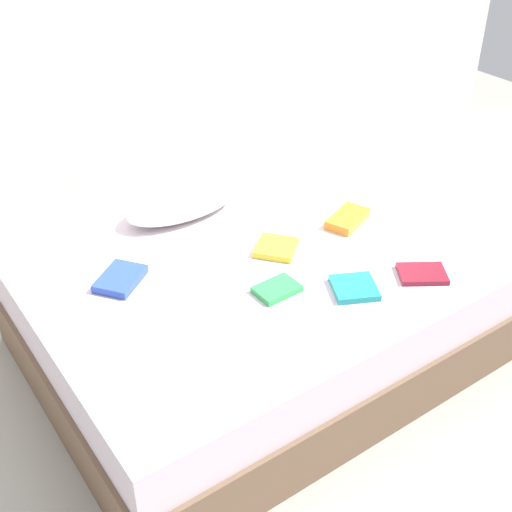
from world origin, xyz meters
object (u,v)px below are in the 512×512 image
(bed, at_px, (262,303))
(textbook_yellow, at_px, (276,248))
(textbook_green, at_px, (277,289))
(pillow, at_px, (183,202))
(textbook_orange, at_px, (348,219))
(textbook_teal, at_px, (354,288))
(textbook_maroon, at_px, (422,274))
(textbook_blue, at_px, (120,279))

(bed, relative_size, textbook_yellow, 11.54)
(textbook_green, distance_m, textbook_yellow, 0.30)
(pillow, height_order, textbook_green, pillow)
(pillow, relative_size, textbook_yellow, 3.33)
(textbook_yellow, bearing_deg, textbook_green, -75.71)
(bed, bearing_deg, textbook_green, -112.22)
(pillow, bearing_deg, textbook_orange, -40.57)
(textbook_orange, distance_m, textbook_teal, 0.53)
(textbook_maroon, relative_size, textbook_teal, 1.12)
(textbook_teal, bearing_deg, textbook_orange, 77.73)
(textbook_blue, relative_size, textbook_yellow, 1.20)
(textbook_green, bearing_deg, textbook_orange, 20.44)
(textbook_maroon, bearing_deg, textbook_green, -171.69)
(pillow, bearing_deg, textbook_green, -89.80)
(textbook_maroon, height_order, textbook_teal, textbook_teal)
(textbook_yellow, bearing_deg, textbook_maroon, -2.38)
(bed, xyz_separation_m, textbook_teal, (0.16, -0.41, 0.27))
(textbook_blue, bearing_deg, textbook_teal, -75.14)
(textbook_orange, bearing_deg, bed, 159.57)
(bed, xyz_separation_m, textbook_yellow, (0.08, 0.01, 0.27))
(bed, height_order, textbook_blue, textbook_blue)
(textbook_blue, relative_size, textbook_maroon, 1.07)
(textbook_orange, bearing_deg, textbook_yellow, 158.43)
(textbook_blue, height_order, textbook_maroon, textbook_blue)
(textbook_green, xyz_separation_m, textbook_yellow, (0.18, 0.24, 0.00))
(bed, distance_m, textbook_green, 0.37)
(textbook_yellow, height_order, textbook_teal, textbook_yellow)
(bed, xyz_separation_m, textbook_orange, (0.49, 0.01, 0.27))
(pillow, xyz_separation_m, textbook_maroon, (0.56, -1.01, -0.05))
(textbook_green, xyz_separation_m, textbook_maroon, (0.56, -0.26, -0.00))
(textbook_green, relative_size, textbook_maroon, 0.90)
(textbook_maroon, height_order, textbook_yellow, textbook_yellow)
(textbook_maroon, distance_m, textbook_yellow, 0.63)
(bed, bearing_deg, textbook_teal, -67.87)
(pillow, bearing_deg, textbook_maroon, -60.91)
(textbook_blue, xyz_separation_m, textbook_green, (0.49, -0.42, -0.00))
(textbook_blue, relative_size, textbook_teal, 1.20)
(textbook_maroon, bearing_deg, textbook_blue, -179.78)
(pillow, xyz_separation_m, textbook_teal, (0.26, -0.92, -0.05))
(pillow, bearing_deg, textbook_blue, -145.62)
(textbook_teal, bearing_deg, textbook_yellow, 127.55)
(textbook_green, bearing_deg, textbook_maroon, -26.76)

